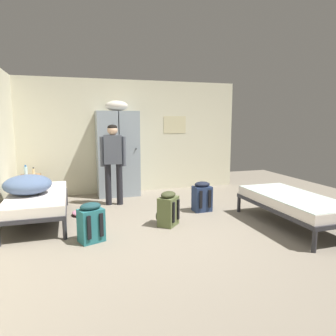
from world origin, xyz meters
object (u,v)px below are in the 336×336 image
(bed_left_rear, at_px, (38,199))
(bedding_heap, at_px, (28,185))
(person_traveler, at_px, (113,157))
(backpack_teal, at_px, (91,223))
(backpack_olive, at_px, (168,209))
(locker_bank, at_px, (118,152))
(backpack_navy, at_px, (202,197))
(lotion_bottle, at_px, (34,171))
(clothes_pile_pink, at_px, (85,212))
(shelf_unit, at_px, (31,186))
(bed_right, at_px, (293,202))
(water_bottle, at_px, (26,170))

(bed_left_rear, height_order, bedding_heap, bedding_heap)
(bedding_heap, xyz_separation_m, person_traveler, (1.46, 0.75, 0.30))
(backpack_teal, distance_m, backpack_olive, 1.25)
(bed_left_rear, bearing_deg, locker_bank, 43.57)
(backpack_olive, distance_m, backpack_navy, 1.01)
(bedding_heap, bearing_deg, lotion_bottle, 92.21)
(clothes_pile_pink, bearing_deg, person_traveler, 41.15)
(clothes_pile_pink, bearing_deg, lotion_bottle, 128.38)
(lotion_bottle, distance_m, backpack_navy, 3.39)
(shelf_unit, xyz_separation_m, bed_right, (4.10, -2.77, 0.04))
(lotion_bottle, bearing_deg, clothes_pile_pink, -51.62)
(shelf_unit, bearing_deg, backpack_teal, -67.58)
(locker_bank, distance_m, bed_left_rear, 2.19)
(locker_bank, bearing_deg, backpack_navy, -52.71)
(person_traveler, relative_size, lotion_bottle, 10.08)
(shelf_unit, distance_m, bed_right, 4.95)
(water_bottle, xyz_separation_m, backpack_olive, (2.30, -2.17, -0.40))
(bed_right, distance_m, person_traveler, 3.33)
(person_traveler, xyz_separation_m, backpack_navy, (1.48, -0.92, -0.69))
(bedding_heap, bearing_deg, backpack_olive, -19.24)
(shelf_unit, bearing_deg, person_traveler, -22.92)
(bedding_heap, bearing_deg, backpack_teal, -49.45)
(lotion_bottle, bearing_deg, locker_bank, 4.41)
(locker_bank, relative_size, person_traveler, 1.31)
(shelf_unit, height_order, bedding_heap, bedding_heap)
(locker_bank, bearing_deg, person_traveler, -104.81)
(lotion_bottle, relative_size, backpack_navy, 0.28)
(bed_right, bearing_deg, backpack_navy, 131.23)
(lotion_bottle, bearing_deg, bed_left_rear, -82.26)
(backpack_olive, bearing_deg, lotion_bottle, 135.53)
(bed_left_rear, bearing_deg, backpack_olive, -21.78)
(bedding_heap, height_order, person_traveler, person_traveler)
(bedding_heap, distance_m, backpack_olive, 2.26)
(bed_left_rear, xyz_separation_m, water_bottle, (-0.33, 1.39, 0.28))
(lotion_bottle, height_order, backpack_teal, lotion_bottle)
(lotion_bottle, bearing_deg, backpack_navy, -27.33)
(bed_left_rear, bearing_deg, person_traveler, 27.64)
(backpack_navy, height_order, clothes_pile_pink, backpack_navy)
(backpack_teal, height_order, backpack_navy, same)
(locker_bank, distance_m, backpack_navy, 2.22)
(locker_bank, xyz_separation_m, clothes_pile_pink, (-0.80, -1.28, -0.92))
(bed_right, xyz_separation_m, person_traveler, (-2.52, 2.10, 0.57))
(bed_right, height_order, person_traveler, person_traveler)
(locker_bank, height_order, lotion_bottle, locker_bank)
(person_traveler, height_order, backpack_teal, person_traveler)
(person_traveler, distance_m, backpack_navy, 1.87)
(water_bottle, xyz_separation_m, lotion_bottle, (0.15, -0.06, -0.02))
(water_bottle, height_order, backpack_navy, water_bottle)
(shelf_unit, xyz_separation_m, backpack_navy, (3.06, -1.58, -0.09))
(locker_bank, relative_size, shelf_unit, 3.63)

